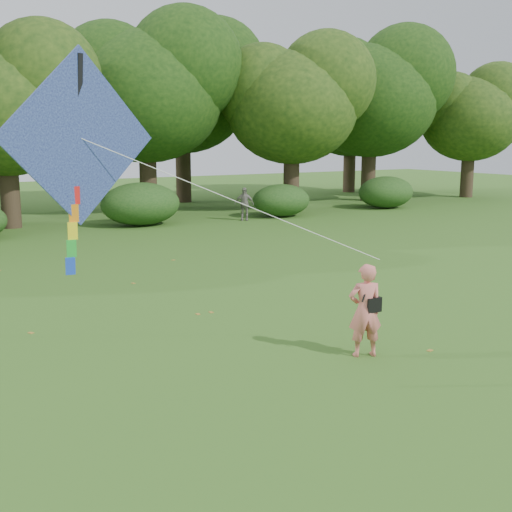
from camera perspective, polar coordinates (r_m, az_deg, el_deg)
ground at (r=11.72m, az=8.00°, el=-8.45°), size 100.00×100.00×0.00m
man_kite_flyer at (r=11.34m, az=9.67°, el=-4.78°), size 0.70×0.59×1.65m
bystander_right at (r=29.74m, az=-1.06°, el=4.65°), size 0.95×0.83×1.53m
crossbody_bag at (r=11.36m, az=10.23°, el=-4.20°), size 0.43×0.20×0.68m
flying_kite at (r=9.70m, az=-15.38°, el=9.84°), size 6.03×1.49×3.36m
tree_line at (r=32.69m, az=-15.94°, el=13.28°), size 54.70×15.30×9.48m
shrub_band at (r=27.09m, az=-17.37°, el=3.80°), size 39.15×3.22×1.88m
fallen_leaves at (r=13.49m, az=-3.13°, el=-5.79°), size 7.51×14.32×0.01m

